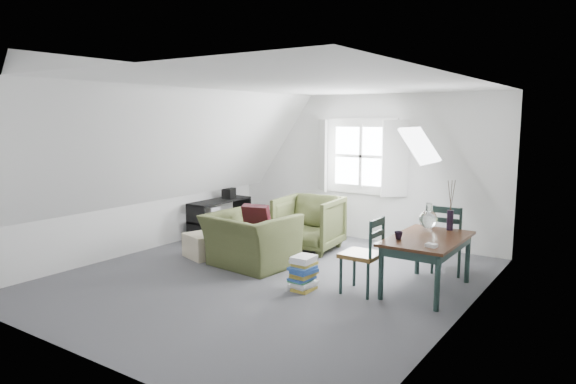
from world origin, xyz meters
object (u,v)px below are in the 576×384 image
Objects in this scene: armchair_far at (309,250)px; ottoman at (206,245)px; magazine_stack at (303,273)px; dining_table at (427,244)px; dining_chair_far at (450,238)px; armchair_near at (251,266)px; media_shelf at (219,220)px; dining_chair_near at (364,254)px.

armchair_far is 1.75× the size of ottoman.
armchair_far is 2.25× the size of magazine_stack.
dining_chair_far is (0.01, 0.87, -0.09)m from dining_table.
dining_chair_far is (3.32, 1.25, 0.31)m from ottoman.
dining_table is 0.88m from dining_chair_far.
dining_chair_far is at bearing 89.41° from dining_table.
magazine_stack is at bearing 165.46° from armchair_near.
ottoman is at bearing -53.49° from media_shelf.
dining_table reaches higher than armchair_near.
dining_table is 1.42× the size of dining_chair_far.
magazine_stack is (-1.26, -0.82, -0.37)m from dining_table.
dining_table reaches higher than magazine_stack.
ottoman is 2.74m from dining_chair_near.
media_shelf reaches higher than ottoman.
media_shelf is (-4.08, 0.78, -0.29)m from dining_table.
dining_chair_far is at bearing -5.75° from armchair_far.
magazine_stack reaches higher than ottoman.
dining_table is at bearing -8.32° from media_shelf.
dining_chair_far is at bearing 3.78° from media_shelf.
magazine_stack is at bearing -65.78° from armchair_far.
armchair_near is 2.14× the size of ottoman.
armchair_near is 0.86× the size of dining_table.
armchair_far is 0.75× the size of media_shelf.
armchair_near is 2.79m from dining_chair_far.
armchair_far is 1.88m from media_shelf.
dining_table is 0.79m from dining_chair_near.
ottoman is 1.28× the size of magazine_stack.
magazine_stack is (2.05, -0.45, 0.03)m from ottoman.
armchair_far is 2.30m from dining_chair_far.
magazine_stack is (-0.66, -0.31, -0.28)m from dining_chair_near.
dining_chair_far is at bearing 20.57° from ottoman.
dining_chair_near is (-0.59, -0.51, -0.09)m from dining_table.
media_shelf is (-1.65, 1.17, 0.29)m from armchair_near.
armchair_far is at bearing 119.96° from magazine_stack.
armchair_far reaches higher than ottoman.
media_shelf reaches higher than armchair_near.
dining_chair_near is at bearing -178.07° from armchair_near.
armchair_far is at bearing 158.84° from dining_table.
armchair_near is 0.91× the size of media_shelf.
armchair_near is at bearing 159.44° from magazine_stack.
ottoman is 1.40m from media_shelf.
dining_chair_far reaches higher than magazine_stack.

